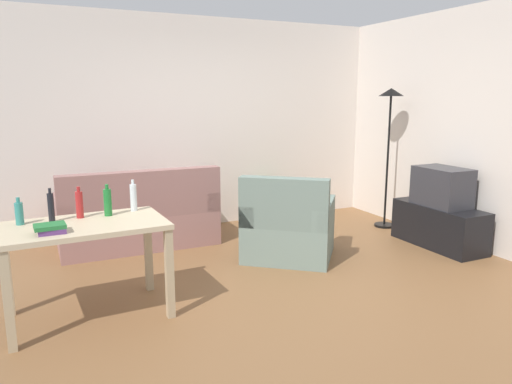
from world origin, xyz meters
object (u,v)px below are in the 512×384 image
object	(u,v)px
bottle_clear	(133,197)
bottle_dark	(51,207)
desk	(85,237)
armchair	(288,229)
bottle_green	(108,202)
torchiere_lamp	(390,120)
bottle_red	(79,204)
couch	(139,220)
tv	(442,187)
potted_plant	(273,198)
book_stack	(51,228)
bottle_tall	(19,213)
tv_stand	(439,226)

from	to	relation	value
bottle_clear	bottle_dark	bearing A→B (deg)	-171.40
desk	bottle_dark	distance (m)	0.35
bottle_dark	armchair	bearing A→B (deg)	10.13
armchair	bottle_green	size ratio (longest dim) A/B	4.75
torchiere_lamp	bottle_red	size ratio (longest dim) A/B	7.14
torchiere_lamp	bottle_dark	size ratio (longest dim) A/B	6.83
couch	tv	xyz separation A→B (m)	(3.14, -1.49, 0.39)
tv	potted_plant	world-z (taller)	tv
potted_plant	book_stack	xyz separation A→B (m)	(-2.89, -2.17, 0.47)
bottle_tall	bottle_green	bearing A→B (deg)	0.57
tv_stand	desk	size ratio (longest dim) A/B	0.90
bottle_green	book_stack	world-z (taller)	bottle_green
torchiere_lamp	tv_stand	bearing A→B (deg)	-90.00
armchair	book_stack	world-z (taller)	armchair
potted_plant	bottle_dark	xyz separation A→B (m)	(-2.87, -1.83, 0.55)
torchiere_lamp	armchair	bearing A→B (deg)	-162.39
couch	torchiere_lamp	xyz separation A→B (m)	(3.14, -0.54, 1.11)
bottle_clear	tv_stand	bearing A→B (deg)	-1.03
torchiere_lamp	desk	size ratio (longest dim) A/B	1.47
desk	book_stack	xyz separation A→B (m)	(-0.24, -0.18, 0.14)
bottle_red	armchair	bearing A→B (deg)	10.06
torchiere_lamp	bottle_red	world-z (taller)	torchiere_lamp
desk	armchair	size ratio (longest dim) A/B	1.00
couch	potted_plant	distance (m)	1.93
potted_plant	tv_stand	bearing A→B (deg)	-55.66
tv_stand	bottle_green	size ratio (longest dim) A/B	4.26
bottle_clear	armchair	bearing A→B (deg)	10.71
potted_plant	bottle_tall	size ratio (longest dim) A/B	2.71
bottle_dark	tv_stand	bearing A→B (deg)	0.50
tv_stand	tv	size ratio (longest dim) A/B	1.83
potted_plant	book_stack	world-z (taller)	book_stack
armchair	couch	bearing A→B (deg)	-0.32
couch	desk	size ratio (longest dim) A/B	1.43
couch	bottle_dark	xyz separation A→B (m)	(-0.96, -1.52, 0.57)
bottle_red	bottle_green	world-z (taller)	bottle_green
armchair	bottle_red	world-z (taller)	bottle_red
armchair	torchiere_lamp	bearing A→B (deg)	-123.54
bottle_dark	bottle_red	distance (m)	0.21
couch	tv	size ratio (longest dim) A/B	2.93
bottle_dark	book_stack	bearing A→B (deg)	-93.65
bottle_clear	potted_plant	bearing A→B (deg)	38.04
tv_stand	bottle_dark	distance (m)	4.14
potted_plant	couch	bearing A→B (deg)	-170.71
desk	bottle_green	distance (m)	0.35
tv	couch	bearing A→B (deg)	64.68
couch	armchair	size ratio (longest dim) A/B	1.43
tv	bottle_clear	world-z (taller)	bottle_clear
torchiere_lamp	desk	distance (m)	4.11
couch	desk	xyz separation A→B (m)	(-0.74, -1.68, 0.34)
couch	torchiere_lamp	bearing A→B (deg)	170.16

